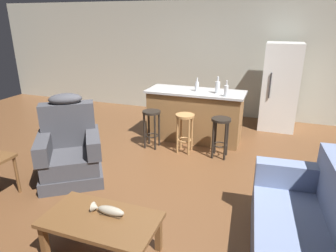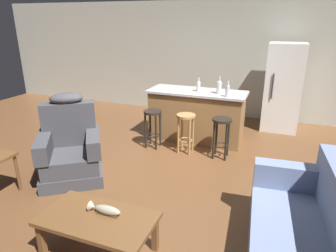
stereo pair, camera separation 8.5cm
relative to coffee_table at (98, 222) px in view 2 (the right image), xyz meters
name	(u,v)px [view 2 (the right image)]	position (x,y,z in m)	size (l,w,h in m)	color
ground_plane	(171,170)	(0.05, 1.88, -0.36)	(12.00, 12.00, 0.00)	brown
back_wall	(219,60)	(0.05, 5.00, 0.94)	(12.00, 0.05, 2.60)	#B2B2A3
coffee_table	(98,222)	(0.00, 0.00, 0.00)	(1.10, 0.60, 0.42)	brown
fish_figurine	(105,210)	(0.03, 0.08, 0.10)	(0.34, 0.10, 0.10)	#4C3823
couch	(308,247)	(1.86, 0.39, -0.02)	(0.99, 1.96, 0.94)	#707FA3
recliner_near_lamp	(71,149)	(-1.25, 1.20, 0.06)	(1.17, 1.17, 1.20)	#3D3D42
kitchen_island	(196,115)	(0.05, 3.23, 0.11)	(1.80, 0.70, 0.95)	olive
bar_stool_left	(153,122)	(-0.57, 2.60, 0.11)	(0.32, 0.32, 0.68)	black
bar_stool_middle	(186,126)	(0.05, 2.60, 0.11)	(0.32, 0.32, 0.68)	#A87A47
bar_stool_right	(222,131)	(0.66, 2.60, 0.11)	(0.32, 0.32, 0.68)	black
refrigerator	(283,88)	(1.52, 4.43, 0.52)	(0.70, 0.69, 1.76)	white
bottle_tall_green	(199,86)	(0.08, 3.20, 0.68)	(0.07, 0.07, 0.25)	silver
bottle_short_amber	(219,87)	(0.47, 3.16, 0.70)	(0.08, 0.08, 0.30)	silver
bottle_wine_dark	(228,91)	(0.65, 2.99, 0.69)	(0.07, 0.07, 0.27)	silver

